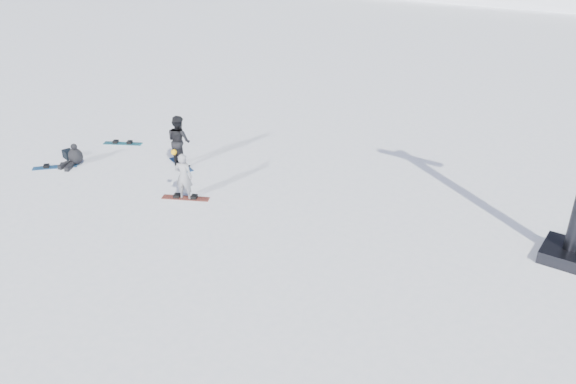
{
  "coord_description": "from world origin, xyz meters",
  "views": [
    {
      "loc": [
        13.16,
        -10.34,
        7.99
      ],
      "look_at": [
        5.47,
        1.3,
        1.1
      ],
      "focal_mm": 35.0,
      "sensor_mm": 36.0,
      "label": 1
    }
  ],
  "objects_px": {
    "snowboard_loose_c": "(123,143)",
    "seated_rider": "(74,157)",
    "snowboarder_man": "(179,141)",
    "snowboarder_woman": "(184,176)",
    "snowboard_loose_a": "(55,167)",
    "gear_bag": "(68,154)"
  },
  "relations": [
    {
      "from": "snowboard_loose_c",
      "to": "snowboarder_woman",
      "type": "bearing_deg",
      "value": -49.74
    },
    {
      "from": "snowboard_loose_c",
      "to": "seated_rider",
      "type": "bearing_deg",
      "value": -113.58
    },
    {
      "from": "seated_rider",
      "to": "snowboarder_woman",
      "type": "bearing_deg",
      "value": -19.38
    },
    {
      "from": "snowboarder_man",
      "to": "seated_rider",
      "type": "distance_m",
      "value": 3.82
    },
    {
      "from": "gear_bag",
      "to": "snowboard_loose_a",
      "type": "relative_size",
      "value": 0.3
    },
    {
      "from": "snowboarder_man",
      "to": "snowboard_loose_a",
      "type": "xyz_separation_m",
      "value": [
        -3.56,
        -2.63,
        -0.9
      ]
    },
    {
      "from": "snowboarder_man",
      "to": "gear_bag",
      "type": "height_order",
      "value": "snowboarder_man"
    },
    {
      "from": "snowboarder_woman",
      "to": "snowboard_loose_a",
      "type": "distance_m",
      "value": 5.62
    },
    {
      "from": "snowboarder_man",
      "to": "snowboard_loose_a",
      "type": "relative_size",
      "value": 1.22
    },
    {
      "from": "snowboarder_woman",
      "to": "gear_bag",
      "type": "relative_size",
      "value": 3.68
    },
    {
      "from": "snowboarder_woman",
      "to": "snowboard_loose_c",
      "type": "height_order",
      "value": "snowboarder_woman"
    },
    {
      "from": "snowboarder_woman",
      "to": "gear_bag",
      "type": "distance_m",
      "value": 5.85
    },
    {
      "from": "snowboard_loose_a",
      "to": "snowboarder_woman",
      "type": "bearing_deg",
      "value": -38.03
    },
    {
      "from": "snowboarder_woman",
      "to": "seated_rider",
      "type": "height_order",
      "value": "snowboarder_woman"
    },
    {
      "from": "gear_bag",
      "to": "snowboard_loose_c",
      "type": "xyz_separation_m",
      "value": [
        0.54,
        2.07,
        -0.14
      ]
    },
    {
      "from": "gear_bag",
      "to": "snowboarder_woman",
      "type": "bearing_deg",
      "value": -0.76
    },
    {
      "from": "snowboarder_woman",
      "to": "snowboard_loose_c",
      "type": "distance_m",
      "value": 5.75
    },
    {
      "from": "snowboard_loose_a",
      "to": "gear_bag",
      "type": "bearing_deg",
      "value": 64.55
    },
    {
      "from": "snowboarder_woman",
      "to": "snowboarder_man",
      "type": "distance_m",
      "value": 2.73
    },
    {
      "from": "snowboard_loose_c",
      "to": "snowboarder_man",
      "type": "bearing_deg",
      "value": -32.05
    },
    {
      "from": "snowboard_loose_c",
      "to": "snowboard_loose_a",
      "type": "bearing_deg",
      "value": -122.32
    },
    {
      "from": "snowboarder_woman",
      "to": "snowboarder_man",
      "type": "relative_size",
      "value": 0.9
    }
  ]
}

